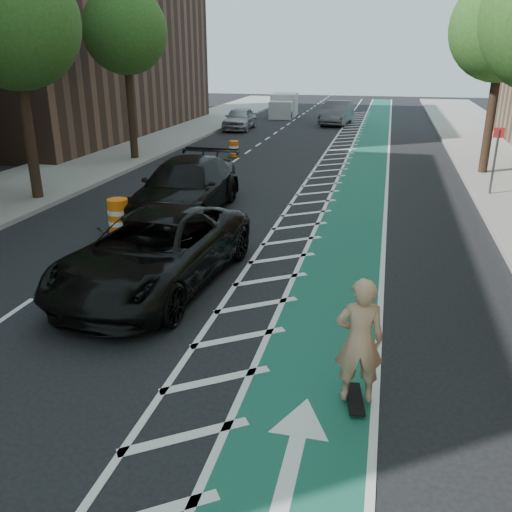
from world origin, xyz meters
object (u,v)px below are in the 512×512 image
(skateboarder, at_px, (359,341))
(suv_near, at_px, (155,251))
(barrel_a, at_px, (119,217))
(suv_far, at_px, (185,188))

(skateboarder, bearing_deg, suv_near, -46.01)
(barrel_a, bearing_deg, skateboarder, -42.87)
(skateboarder, distance_m, suv_near, 5.76)
(skateboarder, relative_size, suv_far, 0.33)
(skateboarder, height_order, suv_far, skateboarder)
(suv_near, relative_size, suv_far, 0.99)
(skateboarder, distance_m, barrel_a, 9.77)
(skateboarder, relative_size, suv_near, 0.33)
(suv_near, xyz_separation_m, barrel_a, (-2.52, 3.21, -0.34))
(suv_near, bearing_deg, barrel_a, 133.08)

